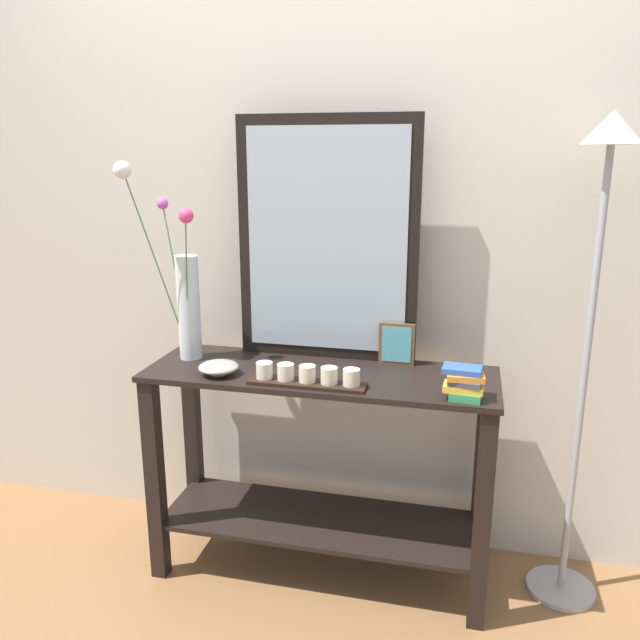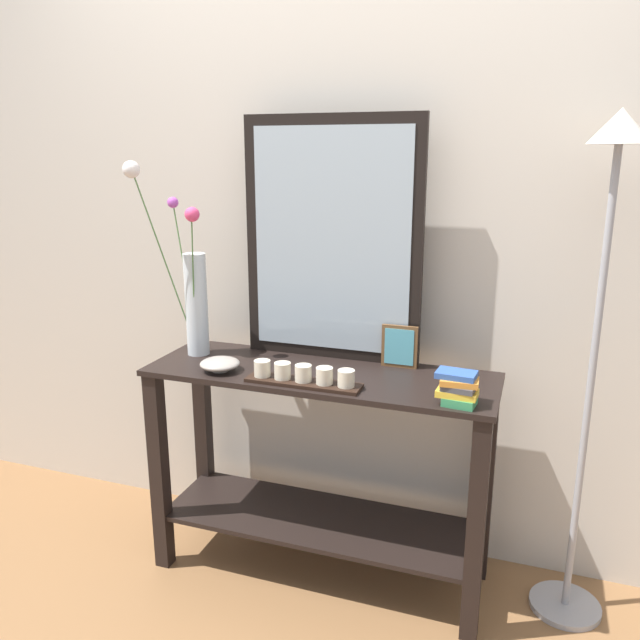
% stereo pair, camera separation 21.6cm
% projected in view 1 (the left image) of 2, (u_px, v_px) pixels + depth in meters
% --- Properties ---
extents(ground_plane, '(7.00, 6.00, 0.02)m').
position_uv_depth(ground_plane, '(320.00, 571.00, 2.42)').
color(ground_plane, brown).
extents(wall_back, '(6.40, 0.08, 2.70)m').
position_uv_depth(wall_back, '(340.00, 205.00, 2.38)').
color(wall_back, beige).
rests_on(wall_back, ground).
extents(console_table, '(1.23, 0.41, 0.80)m').
position_uv_depth(console_table, '(320.00, 453.00, 2.29)').
color(console_table, black).
rests_on(console_table, ground).
extents(mirror_leaning, '(0.66, 0.03, 0.88)m').
position_uv_depth(mirror_leaning, '(327.00, 241.00, 2.27)').
color(mirror_leaning, black).
rests_on(mirror_leaning, console_table).
extents(tall_vase_left, '(0.25, 0.21, 0.72)m').
position_uv_depth(tall_vase_left, '(184.00, 293.00, 2.29)').
color(tall_vase_left, silver).
rests_on(tall_vase_left, console_table).
extents(candle_tray, '(0.39, 0.09, 0.07)m').
position_uv_depth(candle_tray, '(307.00, 377.00, 2.08)').
color(candle_tray, black).
rests_on(candle_tray, console_table).
extents(picture_frame_small, '(0.13, 0.01, 0.15)m').
position_uv_depth(picture_frame_small, '(397.00, 344.00, 2.27)').
color(picture_frame_small, brown).
rests_on(picture_frame_small, console_table).
extents(decorative_bowl, '(0.14, 0.14, 0.05)m').
position_uv_depth(decorative_bowl, '(219.00, 367.00, 2.18)').
color(decorative_bowl, '#9E9389').
rests_on(decorative_bowl, console_table).
extents(book_stack, '(0.13, 0.10, 0.10)m').
position_uv_depth(book_stack, '(464.00, 383.00, 1.96)').
color(book_stack, '#388E56').
rests_on(book_stack, console_table).
extents(floor_lamp, '(0.24, 0.24, 1.67)m').
position_uv_depth(floor_lamp, '(595.00, 287.00, 2.01)').
color(floor_lamp, '#9E9EA3').
rests_on(floor_lamp, ground).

